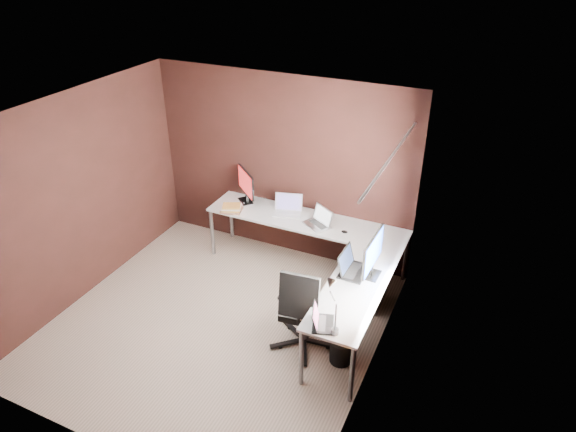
# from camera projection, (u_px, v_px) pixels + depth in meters

# --- Properties ---
(room) EXTENTS (3.60, 3.60, 2.50)m
(room) POSITION_uv_depth(u_px,v_px,m) (241.00, 234.00, 5.27)
(room) COLOR #C7AF9B
(room) RESTS_ON ground
(desk) EXTENTS (2.65, 2.25, 0.73)m
(desk) POSITION_uv_depth(u_px,v_px,m) (319.00, 247.00, 6.16)
(desk) COLOR white
(desk) RESTS_ON ground
(drawer_pedestal) EXTENTS (0.42, 0.50, 0.60)m
(drawer_pedestal) POSITION_uv_depth(u_px,v_px,m) (366.00, 280.00, 6.22)
(drawer_pedestal) COLOR white
(drawer_pedestal) RESTS_ON ground
(monitor_left) EXTENTS (0.42, 0.37, 0.46)m
(monitor_left) POSITION_uv_depth(u_px,v_px,m) (246.00, 184.00, 6.94)
(monitor_left) COLOR black
(monitor_left) RESTS_ON desk
(monitor_right) EXTENTS (0.15, 0.61, 0.50)m
(monitor_right) POSITION_uv_depth(u_px,v_px,m) (373.00, 254.00, 5.44)
(monitor_right) COLOR black
(monitor_right) RESTS_ON desk
(laptop_white) EXTENTS (0.42, 0.35, 0.24)m
(laptop_white) POSITION_uv_depth(u_px,v_px,m) (288.00, 209.00, 6.77)
(laptop_white) COLOR white
(laptop_white) RESTS_ON desk
(laptop_silver) EXTENTS (0.42, 0.38, 0.23)m
(laptop_silver) POSITION_uv_depth(u_px,v_px,m) (319.00, 221.00, 6.49)
(laptop_silver) COLOR silver
(laptop_silver) RESTS_ON desk
(laptop_black_big) EXTENTS (0.28, 0.40, 0.26)m
(laptop_black_big) POSITION_uv_depth(u_px,v_px,m) (351.00, 267.00, 5.61)
(laptop_black_big) COLOR black
(laptop_black_big) RESTS_ON desk
(laptop_black_small) EXTENTS (0.28, 0.33, 0.19)m
(laptop_black_small) POSITION_uv_depth(u_px,v_px,m) (320.00, 321.00, 4.87)
(laptop_black_small) COLOR black
(laptop_black_small) RESTS_ON desk
(book_stack) EXTENTS (0.31, 0.28, 0.08)m
(book_stack) POSITION_uv_depth(u_px,v_px,m) (232.00, 208.00, 6.81)
(book_stack) COLOR #9A6C53
(book_stack) RESTS_ON desk
(mouse_left) EXTENTS (0.09, 0.07, 0.03)m
(mouse_left) POSITION_uv_depth(u_px,v_px,m) (239.00, 212.00, 6.78)
(mouse_left) COLOR black
(mouse_left) RESTS_ON desk
(mouse_corner) EXTENTS (0.09, 0.08, 0.03)m
(mouse_corner) POSITION_uv_depth(u_px,v_px,m) (344.00, 232.00, 6.33)
(mouse_corner) COLOR black
(mouse_corner) RESTS_ON desk
(desk_lamp) EXTENTS (0.18, 0.21, 0.53)m
(desk_lamp) POSITION_uv_depth(u_px,v_px,m) (332.00, 300.00, 4.69)
(desk_lamp) COLOR slate
(desk_lamp) RESTS_ON desk
(office_chair) EXTENTS (0.59, 0.59, 1.05)m
(office_chair) POSITION_uv_depth(u_px,v_px,m) (303.00, 323.00, 5.53)
(office_chair) COLOR black
(office_chair) RESTS_ON ground
(wastebasket) EXTENTS (0.29, 0.29, 0.27)m
(wastebasket) POSITION_uv_depth(u_px,v_px,m) (341.00, 351.00, 5.40)
(wastebasket) COLOR black
(wastebasket) RESTS_ON ground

